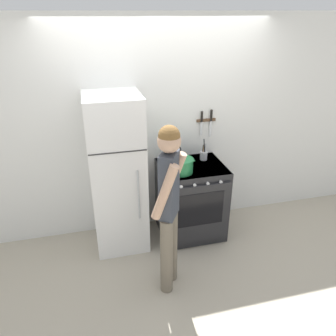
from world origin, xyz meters
The scene contains 9 objects.
ground_plane centered at (0.00, 0.00, 0.00)m, with size 14.00×14.00×0.00m, color #B2A893.
wall_back centered at (0.00, 0.03, 1.27)m, with size 10.00×0.06×2.55m.
refrigerator centered at (-0.56, -0.30, 0.90)m, with size 0.59×0.63×1.80m.
stove_range centered at (0.30, -0.35, 0.47)m, with size 0.76×0.69×0.92m.
dutch_oven_pot centered at (0.13, -0.45, 1.00)m, with size 0.32×0.27×0.19m.
tea_kettle centered at (0.14, -0.19, 0.99)m, with size 0.20×0.16×0.22m.
utensil_jar centered at (0.49, -0.19, 0.98)m, with size 0.09×0.09×0.28m.
person centered at (-0.18, -1.12, 0.98)m, with size 0.39×0.42×1.71m.
wall_knife_strip centered at (0.57, -0.02, 1.36)m, with size 0.24×0.03×0.34m.
Camera 1 is at (-0.82, -3.58, 2.55)m, focal length 35.00 mm.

